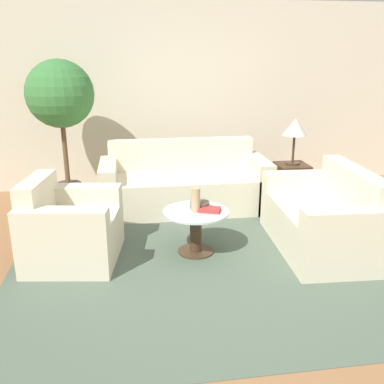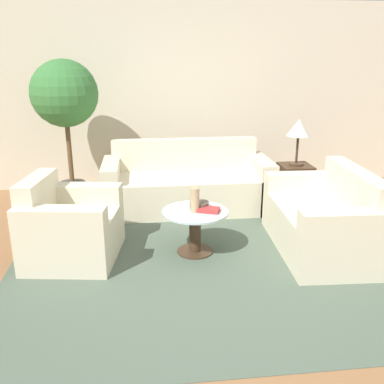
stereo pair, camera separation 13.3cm
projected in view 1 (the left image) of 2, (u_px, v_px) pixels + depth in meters
ground_plane at (219, 286)px, 3.63m from camera, size 14.00×14.00×0.00m
wall_back at (176, 97)px, 6.13m from camera, size 10.00×0.06×2.60m
rug at (196, 252)px, 4.25m from camera, size 3.49×3.54×0.01m
sofa_main at (184, 186)px, 5.45m from camera, size 2.07×0.87×0.84m
armchair at (68, 231)px, 4.03m from camera, size 0.93×1.00×0.80m
loveseat at (326, 221)px, 4.29m from camera, size 0.90×1.46×0.82m
coffee_table at (196, 226)px, 4.17m from camera, size 0.64×0.64×0.44m
side_table at (291, 185)px, 5.49m from camera, size 0.39×0.39×0.55m
table_lamp at (295, 129)px, 5.27m from camera, size 0.30×0.30×0.57m
potted_plant at (60, 100)px, 5.21m from camera, size 0.82×0.82×1.83m
vase at (196, 200)px, 4.07m from camera, size 0.09×0.09×0.24m
bowl at (200, 205)px, 4.19m from camera, size 0.19×0.19×0.07m
book_stack at (208, 209)px, 4.11m from camera, size 0.26×0.21×0.04m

